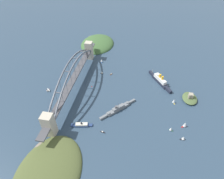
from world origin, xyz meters
TOP-DOWN VIEW (x-y plane):
  - ground_plane at (0.00, 0.00)m, footprint 1400.00×1400.00m
  - harbor_arch_bridge at (-0.00, 0.00)m, footprint 298.16×17.19m
  - headland_west_shore at (-192.80, 0.61)m, footprint 114.63×91.10m
  - headland_east_shore at (180.88, 21.35)m, footprint 128.19×91.62m
  - ocean_liner at (-50.31, 175.32)m, footprint 67.96×49.90m
  - naval_cruiser at (45.37, 99.14)m, footprint 62.25×58.49m
  - harbor_ferry_steamer at (92.96, 43.69)m, footprint 12.98×37.42m
  - fort_island_mid_harbor at (-7.71, 233.18)m, footprint 36.88×28.25m
  - seaplane_taxiing_near_bridge at (19.71, -50.47)m, footprint 8.76×8.90m
  - small_boat_0 at (-59.85, 66.55)m, footprint 7.30×4.47m
  - small_boat_1 at (61.98, 217.37)m, footprint 8.11×9.93m
  - small_boat_2 at (-105.26, 33.78)m, footprint 8.80×5.94m
  - small_boat_3 at (-58.77, 45.10)m, footprint 4.21×6.53m
  - small_boat_4 at (74.78, 193.68)m, footprint 5.33×7.26m
  - small_boat_5 at (7.46, 201.92)m, footprint 8.49×6.46m
  - small_boat_6 at (99.52, 82.32)m, footprint 3.47×8.90m
  - small_boat_7 at (89.43, 212.70)m, footprint 5.89×8.76m
  - channel_marker_buoy at (-10.34, 33.93)m, footprint 2.20×2.20m

SIDE VIEW (x-z plane):
  - ground_plane at x=0.00m, z-range 0.00..0.00m
  - headland_west_shore at x=-192.80m, z-range -13.79..13.79m
  - headland_east_shore at x=180.88m, z-range -11.04..11.04m
  - small_boat_6 at x=99.52m, z-range -0.31..1.84m
  - small_boat_0 at x=-59.85m, z-range -0.28..1.84m
  - channel_marker_buoy at x=-10.34m, z-range -0.26..2.49m
  - seaplane_taxiing_near_bridge at x=19.71m, z-range -0.53..4.19m
  - harbor_ferry_steamer at x=92.96m, z-range -1.53..6.11m
  - naval_cruiser at x=45.37m, z-range -5.71..12.38m
  - small_boat_3 at x=-58.77m, z-range -0.20..7.03m
  - small_boat_7 at x=89.43m, z-range -0.31..7.60m
  - small_boat_4 at x=74.78m, z-range -0.27..7.87m
  - fort_island_mid_harbor at x=-7.71m, z-range -4.05..11.72m
  - small_boat_2 at x=-105.26m, z-range -0.36..9.20m
  - small_boat_5 at x=7.46m, z-range -0.36..10.12m
  - small_boat_1 at x=61.98m, z-range -0.44..10.80m
  - ocean_liner at x=-50.31m, z-range -4.09..16.34m
  - harbor_arch_bridge at x=0.00m, z-range -6.00..55.70m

